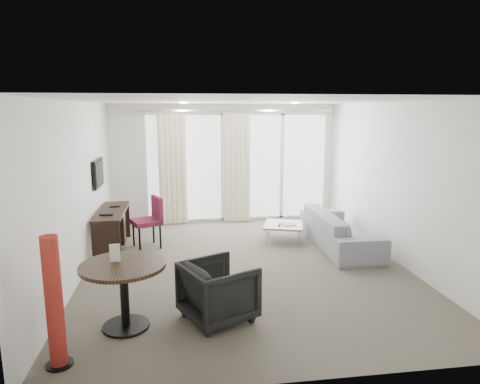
{
  "coord_description": "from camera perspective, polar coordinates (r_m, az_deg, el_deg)",
  "views": [
    {
      "loc": [
        -1.01,
        -6.43,
        2.48
      ],
      "look_at": [
        0.0,
        0.6,
        1.1
      ],
      "focal_mm": 32.0,
      "sensor_mm": 36.0,
      "label": 1
    }
  ],
  "objects": [
    {
      "name": "floor",
      "position": [
        6.97,
        0.71,
        -9.86
      ],
      "size": [
        5.0,
        6.0,
        0.0
      ],
      "primitive_type": "cube",
      "color": "#565043",
      "rests_on": "ground"
    },
    {
      "name": "ceiling",
      "position": [
        6.51,
        0.77,
        12.04
      ],
      "size": [
        5.0,
        6.0,
        0.0
      ],
      "primitive_type": "cube",
      "color": "white",
      "rests_on": "ground"
    },
    {
      "name": "wall_left",
      "position": [
        6.71,
        -20.86,
        0.13
      ],
      "size": [
        0.0,
        6.0,
        2.6
      ],
      "primitive_type": "cube",
      "color": "silver",
      "rests_on": "ground"
    },
    {
      "name": "wall_right",
      "position": [
        7.42,
        20.17,
        1.17
      ],
      "size": [
        0.0,
        6.0,
        2.6
      ],
      "primitive_type": "cube",
      "color": "silver",
      "rests_on": "ground"
    },
    {
      "name": "wall_front",
      "position": [
        3.77,
        7.9,
        -7.38
      ],
      "size": [
        5.0,
        0.0,
        2.6
      ],
      "primitive_type": "cube",
      "color": "silver",
      "rests_on": "ground"
    },
    {
      "name": "window_panel",
      "position": [
        9.6,
        -0.26,
        3.33
      ],
      "size": [
        4.0,
        0.02,
        2.38
      ],
      "primitive_type": null,
      "color": "white",
      "rests_on": "ground"
    },
    {
      "name": "window_frame",
      "position": [
        9.58,
        -0.25,
        3.32
      ],
      "size": [
        4.1,
        0.06,
        2.44
      ],
      "primitive_type": null,
      "color": "white",
      "rests_on": "ground"
    },
    {
      "name": "curtain_left",
      "position": [
        9.34,
        -8.97,
        2.98
      ],
      "size": [
        0.6,
        0.2,
        2.38
      ],
      "primitive_type": null,
      "color": "beige",
      "rests_on": "ground"
    },
    {
      "name": "curtain_right",
      "position": [
        9.43,
        -0.42,
        3.19
      ],
      "size": [
        0.6,
        0.2,
        2.38
      ],
      "primitive_type": null,
      "color": "beige",
      "rests_on": "ground"
    },
    {
      "name": "curtain_track",
      "position": [
        9.31,
        -1.99,
        10.8
      ],
      "size": [
        4.8,
        0.04,
        0.04
      ],
      "primitive_type": null,
      "color": "#B2B2B7",
      "rests_on": "ceiling"
    },
    {
      "name": "downlight_a",
      "position": [
        8.03,
        -7.55,
        11.68
      ],
      "size": [
        0.12,
        0.12,
        0.02
      ],
      "primitive_type": "cylinder",
      "color": "#FFE0B2",
      "rests_on": "ceiling"
    },
    {
      "name": "downlight_b",
      "position": [
        8.33,
        7.36,
        11.66
      ],
      "size": [
        0.12,
        0.12,
        0.02
      ],
      "primitive_type": "cylinder",
      "color": "#FFE0B2",
      "rests_on": "ceiling"
    },
    {
      "name": "desk",
      "position": [
        8.02,
        -16.64,
        -4.85
      ],
      "size": [
        0.47,
        1.51,
        0.71
      ],
      "primitive_type": null,
      "color": "black",
      "rests_on": "floor"
    },
    {
      "name": "tv",
      "position": [
        8.09,
        -18.39,
        2.4
      ],
      "size": [
        0.05,
        0.8,
        0.5
      ],
      "primitive_type": null,
      "color": "black",
      "rests_on": "wall_left"
    },
    {
      "name": "desk_chair",
      "position": [
        7.93,
        -12.38,
        -3.99
      ],
      "size": [
        0.65,
        0.63,
        0.93
      ],
      "primitive_type": null,
      "rotation": [
        0.0,
        0.0,
        0.38
      ],
      "color": "maroon",
      "rests_on": "floor"
    },
    {
      "name": "round_table",
      "position": [
        5.19,
        -15.14,
        -13.23
      ],
      "size": [
        1.05,
        1.05,
        0.77
      ],
      "primitive_type": null,
      "rotation": [
        0.0,
        0.0,
        -0.1
      ],
      "color": "black",
      "rests_on": "floor"
    },
    {
      "name": "menu_card",
      "position": [
        5.15,
        -16.26,
        -9.47
      ],
      "size": [
        0.12,
        0.03,
        0.21
      ],
      "primitive_type": null,
      "rotation": [
        0.0,
        0.0,
        0.07
      ],
      "color": "white",
      "rests_on": "round_table"
    },
    {
      "name": "red_lamp",
      "position": [
        4.58,
        -23.54,
        -13.37
      ],
      "size": [
        0.3,
        0.3,
        1.33
      ],
      "primitive_type": "cylinder",
      "rotation": [
        0.0,
        0.0,
        0.13
      ],
      "color": "maroon",
      "rests_on": "floor"
    },
    {
      "name": "tub_armchair",
      "position": [
        5.22,
        -2.92,
        -13.06
      ],
      "size": [
        1.02,
        1.01,
        0.71
      ],
      "primitive_type": "imported",
      "rotation": [
        0.0,
        0.0,
        2.01
      ],
      "color": "black",
      "rests_on": "floor"
    },
    {
      "name": "coffee_table",
      "position": [
        8.26,
        5.81,
        -5.36
      ],
      "size": [
        0.9,
        0.9,
        0.33
      ],
      "primitive_type": null,
      "rotation": [
        0.0,
        0.0,
        -0.3
      ],
      "color": "gray",
      "rests_on": "floor"
    },
    {
      "name": "remote",
      "position": [
        8.12,
        5.28,
        -4.18
      ],
      "size": [
        0.1,
        0.17,
        0.02
      ],
      "primitive_type": null,
      "rotation": [
        0.0,
        0.0,
        -0.32
      ],
      "color": "black",
      "rests_on": "coffee_table"
    },
    {
      "name": "magazine",
      "position": [
        8.21,
        6.52,
        -4.05
      ],
      "size": [
        0.24,
        0.29,
        0.02
      ],
      "primitive_type": null,
      "rotation": [
        0.0,
        0.0,
        0.08
      ],
      "color": "gray",
      "rests_on": "coffee_table"
    },
    {
      "name": "sofa",
      "position": [
        8.02,
        13.17,
        -4.92
      ],
      "size": [
        0.86,
        2.21,
        0.64
      ],
      "primitive_type": "imported",
      "rotation": [
        0.0,
        0.0,
        1.57
      ],
      "color": "gray",
      "rests_on": "floor"
    },
    {
      "name": "terrace_slab",
      "position": [
        11.3,
        -1.32,
        -1.99
      ],
      "size": [
        5.6,
        3.0,
        0.12
      ],
      "primitive_type": "cube",
      "color": "#4D4D50",
      "rests_on": "ground"
    },
    {
      "name": "rattan_chair_a",
      "position": [
        11.35,
        3.98,
        0.57
      ],
      "size": [
        0.75,
        0.75,
        0.86
      ],
      "primitive_type": null,
      "rotation": [
        0.0,
        0.0,
        0.33
      ],
      "color": "brown",
      "rests_on": "terrace_slab"
    },
    {
      "name": "rattan_chair_b",
      "position": [
        11.03,
        5.06,
        0.06
      ],
      "size": [
        0.67,
        0.67,
        0.79
      ],
      "primitive_type": null,
      "rotation": [
        0.0,
        0.0,
        0.28
      ],
      "color": "brown",
      "rests_on": "terrace_slab"
    },
    {
      "name": "rattan_table",
      "position": [
        10.96,
        2.86,
        -0.69
      ],
      "size": [
        0.55,
        0.55,
        0.53
      ],
      "primitive_type": null,
      "rotation": [
        0.0,
        0.0,
        -0.04
      ],
      "color": "brown",
      "rests_on": "terrace_slab"
    },
    {
      "name": "balustrade",
      "position": [
        12.61,
        -2.12,
        1.96
      ],
      "size": [
        5.5,
        0.06,
        1.05
      ],
      "primitive_type": null,
      "color": "#B2B2B7",
      "rests_on": "terrace_slab"
    }
  ]
}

